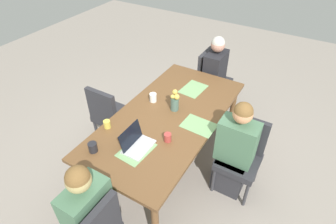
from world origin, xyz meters
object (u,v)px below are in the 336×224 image
coffee_mug_near_left (107,124)px  person_head_right_left_far (91,220)px  coffee_mug_centre_left (168,137)px  dining_table (168,120)px  chair_head_left_left_mid (211,77)px  coffee_mug_near_right (93,147)px  chair_near_right_near (110,113)px  flower_vase (175,101)px  person_far_left_near (234,153)px  coffee_mug_centre_right (153,97)px  laptop_head_right_left_far (136,143)px  chair_far_left_near (242,152)px  person_head_left_left_mid (214,78)px

coffee_mug_near_left → person_head_right_left_far: bearing=30.0°
person_head_right_left_far → coffee_mug_centre_left: person_head_right_left_far is taller
dining_table → chair_head_left_left_mid: bearing=-177.5°
coffee_mug_near_right → coffee_mug_centre_left: (-0.50, 0.55, -0.01)m
coffee_mug_near_left → coffee_mug_centre_left: 0.68m
chair_near_right_near → coffee_mug_centre_left: bearing=75.6°
person_head_right_left_far → coffee_mug_centre_left: size_ratio=13.19×
chair_near_right_near → flower_vase: 0.94m
dining_table → chair_near_right_near: 0.85m
dining_table → coffee_mug_near_right: (0.85, -0.35, 0.12)m
chair_near_right_near → coffee_mug_near_right: chair_near_right_near is taller
person_far_left_near → flower_vase: 0.88m
person_far_left_near → chair_head_left_left_mid: (-1.37, -0.87, -0.03)m
chair_head_left_left_mid → coffee_mug_centre_right: 1.32m
dining_table → laptop_head_right_left_far: (0.59, -0.02, 0.11)m
person_far_left_near → chair_head_left_left_mid: size_ratio=1.33×
chair_head_left_left_mid → chair_near_right_near: bearing=-27.1°
laptop_head_right_left_far → coffee_mug_centre_right: laptop_head_right_left_far is taller
chair_head_left_left_mid → coffee_mug_near_left: (1.92, -0.40, 0.29)m
chair_head_left_left_mid → laptop_head_right_left_far: (2.00, 0.04, 0.29)m
person_head_right_left_far → chair_far_left_near: bearing=149.6°
coffee_mug_centre_right → coffee_mug_near_right: bearing=-3.0°
chair_head_left_left_mid → coffee_mug_centre_right: (1.26, -0.24, 0.30)m
chair_far_left_near → chair_near_right_near: bearing=-83.1°
person_head_left_left_mid → coffee_mug_centre_right: (1.20, -0.31, 0.27)m
person_head_right_left_far → chair_head_left_left_mid: bearing=-178.4°
chair_far_left_near → laptop_head_right_left_far: laptop_head_right_left_far is taller
flower_vase → laptop_head_right_left_far: 0.73m
chair_far_left_near → chair_head_left_left_mid: bearing=-144.1°
chair_far_left_near → coffee_mug_near_left: (0.62, -1.34, 0.29)m
dining_table → person_far_left_near: bearing=92.9°
chair_far_left_near → flower_vase: 0.94m
dining_table → person_far_left_near: (-0.04, 0.81, -0.15)m
chair_head_left_left_mid → laptop_head_right_left_far: bearing=1.2°
coffee_mug_near_right → coffee_mug_centre_right: bearing=177.0°
person_far_left_near → person_head_right_left_far: (1.38, -0.80, 0.00)m
laptop_head_right_left_far → chair_head_left_left_mid: bearing=-178.8°
person_head_left_left_mid → chair_head_left_left_mid: bearing=-128.8°
person_far_left_near → laptop_head_right_left_far: bearing=-52.9°
flower_vase → chair_far_left_near: bearing=88.9°
flower_vase → coffee_mug_near_right: 1.05m
chair_near_right_near → laptop_head_right_left_far: size_ratio=2.81×
chair_head_left_left_mid → person_head_right_left_far: size_ratio=0.75×
coffee_mug_centre_right → chair_head_left_left_mid: bearing=169.3°
dining_table → person_head_right_left_far: bearing=0.8°
dining_table → person_head_left_left_mid: person_head_left_left_mid is taller
person_head_left_left_mid → flower_vase: person_head_left_left_mid is taller
chair_head_left_left_mid → coffee_mug_near_right: (2.26, -0.29, 0.29)m
person_head_right_left_far → coffee_mug_centre_left: (-0.99, 0.19, 0.26)m
dining_table → flower_vase: (-0.13, 0.01, 0.19)m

